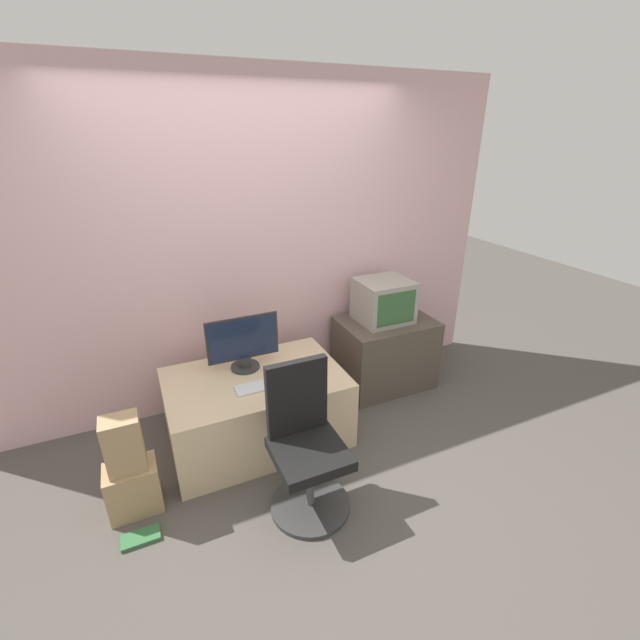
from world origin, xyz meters
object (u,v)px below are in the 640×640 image
(crt_tv, at_px, (384,301))
(cardboard_box_lower, at_px, (134,488))
(main_monitor, at_px, (243,344))
(book, at_px, (141,538))
(keyboard, at_px, (258,387))
(office_chair, at_px, (306,450))
(mouse, at_px, (284,378))

(crt_tv, xyz_separation_m, cardboard_box_lower, (-2.14, -0.64, -0.65))
(main_monitor, distance_m, book, 1.35)
(keyboard, height_order, book, keyboard)
(main_monitor, bearing_deg, office_chair, -82.03)
(book, bearing_deg, cardboard_box_lower, 90.31)
(keyboard, bearing_deg, cardboard_box_lower, -167.05)
(keyboard, bearing_deg, mouse, 6.05)
(main_monitor, height_order, crt_tv, crt_tv)
(main_monitor, height_order, book, main_monitor)
(main_monitor, bearing_deg, crt_tv, 6.17)
(keyboard, height_order, mouse, mouse)
(main_monitor, distance_m, mouse, 0.39)
(mouse, bearing_deg, cardboard_box_lower, -168.32)
(mouse, bearing_deg, book, -156.32)
(keyboard, relative_size, mouse, 6.08)
(mouse, distance_m, book, 1.29)
(main_monitor, distance_m, crt_tv, 1.29)
(office_chair, bearing_deg, cardboard_box_lower, 158.90)
(crt_tv, bearing_deg, office_chair, -138.72)
(office_chair, relative_size, book, 4.44)
(cardboard_box_lower, bearing_deg, mouse, 11.68)
(crt_tv, relative_size, office_chair, 0.47)
(main_monitor, bearing_deg, book, -139.17)
(mouse, bearing_deg, office_chair, -98.13)
(book, bearing_deg, keyboard, 27.26)
(cardboard_box_lower, xyz_separation_m, book, (0.00, -0.25, -0.15))
(keyboard, relative_size, cardboard_box_lower, 0.96)
(crt_tv, height_order, book, crt_tv)
(mouse, height_order, office_chair, office_chair)
(crt_tv, relative_size, book, 2.07)
(mouse, bearing_deg, crt_tv, 21.11)
(cardboard_box_lower, bearing_deg, crt_tv, 16.51)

